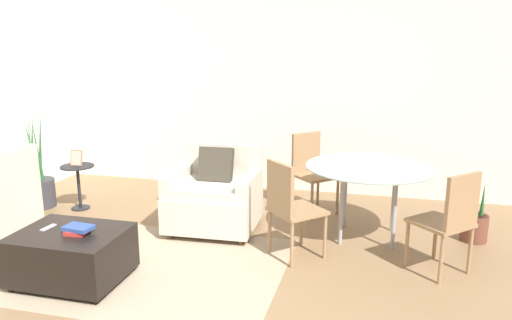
{
  "coord_description": "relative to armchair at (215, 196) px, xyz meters",
  "views": [
    {
      "loc": [
        1.09,
        -2.76,
        1.93
      ],
      "look_at": [
        -0.11,
        1.96,
        0.75
      ],
      "focal_mm": 35.0,
      "sensor_mm": 36.0,
      "label": 1
    }
  ],
  "objects": [
    {
      "name": "picture_frame",
      "position": [
        -1.73,
        0.19,
        0.26
      ],
      "size": [
        0.15,
        0.07,
        0.18
      ],
      "color": "#8C6647",
      "rests_on": "side_table"
    },
    {
      "name": "dining_chair_far_left",
      "position": [
        0.89,
        0.8,
        0.17
      ],
      "size": [
        0.59,
        0.59,
        0.9
      ],
      "color": "#93704C",
      "rests_on": "ground_plane"
    },
    {
      "name": "wall_back",
      "position": [
        0.54,
        1.59,
        1.03
      ],
      "size": [
        12.0,
        0.06,
        2.75
      ],
      "color": "silver",
      "rests_on": "ground_plane"
    },
    {
      "name": "armchair",
      "position": [
        0.0,
        0.0,
        0.0
      ],
      "size": [
        0.92,
        0.85,
        0.86
      ],
      "color": "beige",
      "rests_on": "ground_plane"
    },
    {
      "name": "potted_plant_small",
      "position": [
        2.58,
        0.31,
        -0.17
      ],
      "size": [
        0.26,
        0.26,
        0.72
      ],
      "color": "brown",
      "rests_on": "ground_plane"
    },
    {
      "name": "book_stack",
      "position": [
        -0.66,
        -1.42,
        0.11
      ],
      "size": [
        0.24,
        0.17,
        0.06
      ],
      "color": "#B72D28",
      "rests_on": "ottoman"
    },
    {
      "name": "area_rug",
      "position": [
        -0.37,
        -1.02,
        -0.34
      ],
      "size": [
        2.56,
        1.79,
        0.01
      ],
      "color": "gray",
      "rests_on": "ground_plane"
    },
    {
      "name": "dining_table",
      "position": [
        1.55,
        0.13,
        0.32
      ],
      "size": [
        1.26,
        1.26,
        0.74
      ],
      "color": "#8C9E99",
      "rests_on": "ground_plane"
    },
    {
      "name": "side_table",
      "position": [
        -1.73,
        0.19,
        0.02
      ],
      "size": [
        0.38,
        0.38,
        0.52
      ],
      "color": "black",
      "rests_on": "ground_plane"
    },
    {
      "name": "dining_chair_near_left",
      "position": [
        0.89,
        -0.54,
        0.17
      ],
      "size": [
        0.59,
        0.59,
        0.9
      ],
      "color": "#93704C",
      "rests_on": "ground_plane"
    },
    {
      "name": "ottoman",
      "position": [
        -0.75,
        -1.4,
        -0.11
      ],
      "size": [
        0.85,
        0.67,
        0.43
      ],
      "color": "black",
      "rests_on": "ground_plane"
    },
    {
      "name": "tv_remote_primary",
      "position": [
        -0.97,
        -1.37,
        0.08
      ],
      "size": [
        0.06,
        0.15,
        0.01
      ],
      "color": "#B7B7BC",
      "rests_on": "ottoman"
    },
    {
      "name": "dining_chair_near_right",
      "position": [
        2.22,
        -0.54,
        0.17
      ],
      "size": [
        0.59,
        0.59,
        0.9
      ],
      "color": "#93704C",
      "rests_on": "ground_plane"
    },
    {
      "name": "potted_plant",
      "position": [
        -2.24,
        0.14,
        -0.1
      ],
      "size": [
        0.37,
        0.37,
        1.16
      ],
      "color": "#333338",
      "rests_on": "ground_plane"
    }
  ]
}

